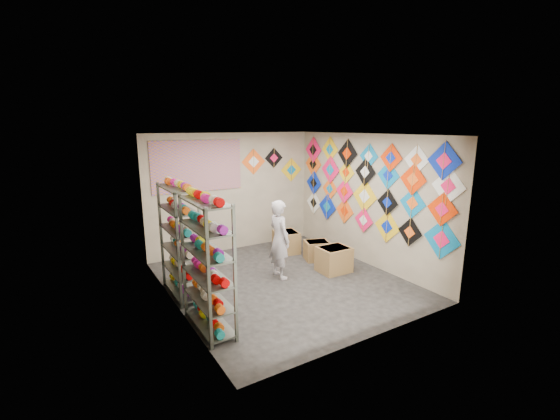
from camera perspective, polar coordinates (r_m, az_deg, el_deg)
ground at (r=7.15m, az=0.57°, el=-10.77°), size 4.50×4.50×0.00m
room_walls at (r=6.67m, az=0.60°, el=2.31°), size 4.50×4.50×4.50m
shelf_rack_front at (r=5.36m, az=-11.01°, el=-8.30°), size 0.40×1.10×1.90m
shelf_rack_back at (r=6.53m, az=-15.00°, el=-4.64°), size 0.40×1.10×1.90m
string_spools at (r=5.91m, az=-13.26°, el=-5.42°), size 0.12×2.36×0.12m
kite_wall_display at (r=7.88m, az=12.95°, el=3.55°), size 0.06×4.35×2.02m
back_wall_kites at (r=9.07m, az=-1.11°, el=7.04°), size 1.65×0.02×0.86m
poster at (r=8.28m, az=-12.42°, el=6.54°), size 2.00×0.01×1.10m
shopkeeper at (r=7.08m, az=-0.10°, el=-4.48°), size 0.56×0.37×1.51m
carton_a at (r=7.58m, az=8.21°, el=-7.46°), size 0.61×0.51×0.50m
carton_b at (r=8.19m, az=5.64°, el=-6.16°), size 0.62×0.56×0.42m
carton_c at (r=8.61m, az=0.97°, el=-4.88°), size 0.61×0.65×0.49m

